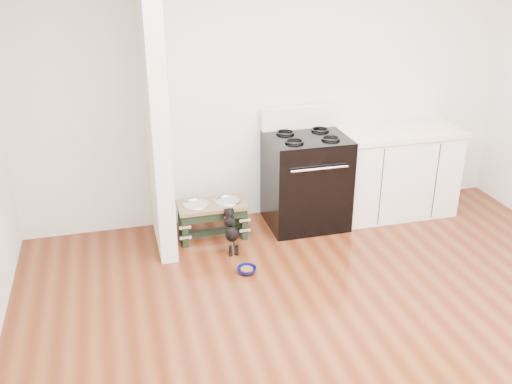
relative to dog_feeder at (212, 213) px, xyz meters
name	(u,v)px	position (x,y,z in m)	size (l,w,h in m)	color
ground	(375,365)	(0.71, -2.09, -0.25)	(5.00, 5.00, 0.00)	#4F1F0E
room_shell	(399,137)	(0.71, -2.09, 1.37)	(5.00, 5.00, 5.00)	silver
partition_wall	(155,104)	(-0.46, 0.01, 1.10)	(0.15, 0.80, 2.70)	silver
oven_range	(306,179)	(0.96, 0.07, 0.22)	(0.76, 0.69, 1.14)	black
cabinet_run	(395,171)	(1.94, 0.08, 0.20)	(1.24, 0.64, 0.91)	white
dog_feeder	(212,213)	(0.00, 0.00, 0.00)	(0.65, 0.35, 0.37)	black
puppy	(231,229)	(0.12, -0.30, -0.04)	(0.11, 0.33, 0.40)	black
floor_bowl	(247,270)	(0.16, -0.73, -0.23)	(0.22, 0.22, 0.05)	#0C0C54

